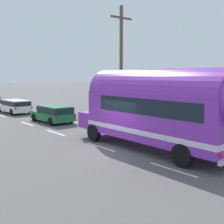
{
  "coord_description": "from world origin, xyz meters",
  "views": [
    {
      "loc": [
        -9.03,
        -10.98,
        3.78
      ],
      "look_at": [
        1.73,
        2.09,
        1.64
      ],
      "focal_mm": 45.9,
      "sensor_mm": 36.0,
      "label": 1
    }
  ],
  "objects": [
    {
      "name": "car_second",
      "position": [
        1.73,
        17.64,
        0.8
      ],
      "size": [
        2.13,
        4.67,
        1.37
      ],
      "color": "white",
      "rests_on": "ground"
    },
    {
      "name": "car_lead",
      "position": [
        1.96,
        9.87,
        0.79
      ],
      "size": [
        2.11,
        4.29,
        1.37
      ],
      "color": "#196633",
      "rests_on": "ground"
    },
    {
      "name": "utility_pole",
      "position": [
        4.21,
        4.1,
        4.42
      ],
      "size": [
        1.8,
        0.24,
        8.5
      ],
      "color": "brown",
      "rests_on": "ground"
    },
    {
      "name": "lane_markings",
      "position": [
        2.41,
        12.54,
        0.0
      ],
      "size": [
        3.55,
        80.0,
        0.01
      ],
      "color": "silver",
      "rests_on": "ground"
    },
    {
      "name": "painted_bus",
      "position": [
        1.72,
        -1.76,
        2.3
      ],
      "size": [
        2.63,
        10.76,
        4.12
      ],
      "color": "purple",
      "rests_on": "ground"
    },
    {
      "name": "ground_plane",
      "position": [
        0.0,
        0.0,
        0.0
      ],
      "size": [
        300.0,
        300.0,
        0.0
      ],
      "primitive_type": "plane",
      "color": "#565454"
    }
  ]
}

